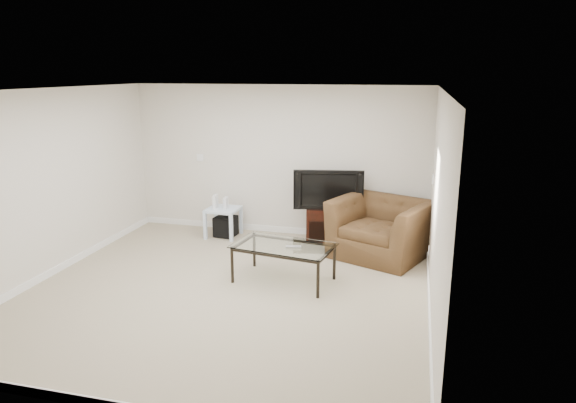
% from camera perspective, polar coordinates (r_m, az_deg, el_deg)
% --- Properties ---
extents(floor, '(5.00, 5.00, 0.00)m').
position_cam_1_polar(floor, '(6.69, -6.78, -9.73)').
color(floor, tan).
rests_on(floor, ground).
extents(ceiling, '(5.00, 5.00, 0.00)m').
position_cam_1_polar(ceiling, '(6.11, -7.48, 12.20)').
color(ceiling, white).
rests_on(ceiling, ground).
extents(wall_back, '(5.00, 0.02, 2.50)m').
position_cam_1_polar(wall_back, '(8.61, -1.12, 4.54)').
color(wall_back, silver).
rests_on(wall_back, ground).
extents(wall_left, '(0.02, 5.00, 2.50)m').
position_cam_1_polar(wall_left, '(7.54, -25.13, 1.76)').
color(wall_left, silver).
rests_on(wall_left, ground).
extents(wall_right, '(0.02, 5.00, 2.50)m').
position_cam_1_polar(wall_right, '(5.88, 16.26, -0.69)').
color(wall_right, silver).
rests_on(wall_right, ground).
extents(plate_back, '(0.12, 0.02, 0.12)m').
position_cam_1_polar(plate_back, '(9.07, -9.74, 4.84)').
color(plate_back, white).
rests_on(plate_back, wall_back).
extents(plate_right_switch, '(0.02, 0.09, 0.13)m').
position_cam_1_polar(plate_right_switch, '(7.44, 15.82, 2.43)').
color(plate_right_switch, white).
rests_on(plate_right_switch, wall_right).
extents(plate_right_outlet, '(0.02, 0.08, 0.12)m').
position_cam_1_polar(plate_right_outlet, '(7.40, 15.37, -5.26)').
color(plate_right_outlet, white).
rests_on(plate_right_outlet, wall_right).
extents(tv_stand, '(0.73, 0.55, 0.56)m').
position_cam_1_polar(tv_stand, '(8.44, 4.44, -2.48)').
color(tv_stand, black).
rests_on(tv_stand, floor).
extents(dvd_player, '(0.40, 0.30, 0.05)m').
position_cam_1_polar(dvd_player, '(8.35, 4.45, -1.33)').
color(dvd_player, black).
rests_on(dvd_player, tv_stand).
extents(television, '(1.05, 0.38, 0.64)m').
position_cam_1_polar(television, '(8.26, 4.51, 1.45)').
color(television, black).
rests_on(television, tv_stand).
extents(side_table, '(0.52, 0.52, 0.49)m').
position_cam_1_polar(side_table, '(8.68, -7.19, -2.30)').
color(side_table, silver).
rests_on(side_table, floor).
extents(subwoofer, '(0.36, 0.36, 0.33)m').
position_cam_1_polar(subwoofer, '(8.71, -6.94, -2.73)').
color(subwoofer, black).
rests_on(subwoofer, floor).
extents(game_console, '(0.06, 0.17, 0.22)m').
position_cam_1_polar(game_console, '(8.62, -8.07, 0.01)').
color(game_console, white).
rests_on(game_console, side_table).
extents(game_case, '(0.06, 0.15, 0.19)m').
position_cam_1_polar(game_case, '(8.55, -6.93, -0.17)').
color(game_case, silver).
rests_on(game_case, side_table).
extents(recliner, '(1.55, 1.30, 1.16)m').
position_cam_1_polar(recliner, '(7.74, 10.29, -1.93)').
color(recliner, brown).
rests_on(recliner, floor).
extents(coffee_table, '(1.39, 0.92, 0.50)m').
position_cam_1_polar(coffee_table, '(6.82, -0.48, -6.85)').
color(coffee_table, black).
rests_on(coffee_table, floor).
extents(remote, '(0.21, 0.10, 0.02)m').
position_cam_1_polar(remote, '(6.62, 0.60, -5.05)').
color(remote, '#B2B2B7').
rests_on(remote, coffee_table).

